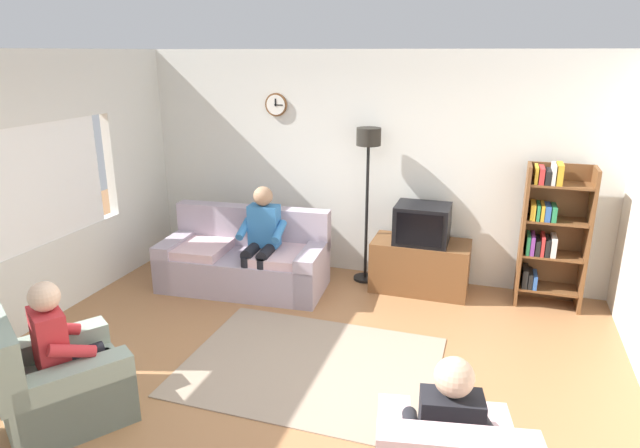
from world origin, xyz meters
The scene contains 13 objects.
ground_plane centered at (0.00, 0.00, 0.00)m, with size 12.00×12.00×0.00m, color #9E6B42.
back_wall_assembly centered at (0.00, 2.66, 1.35)m, with size 6.20×0.17×2.70m.
left_wall_assembly centered at (-2.86, 0.03, 1.34)m, with size 0.12×5.80×2.70m.
couch centered at (-1.23, 1.71, 0.31)m, with size 1.96×1.02×0.90m.
tv_stand centered at (0.75, 2.25, 0.30)m, with size 1.10×0.56×0.60m.
tv centered at (0.75, 2.23, 0.82)m, with size 0.60×0.49×0.44m.
bookshelf centered at (2.09, 2.32, 0.83)m, with size 0.68×0.36×1.58m.
floor_lamp centered at (0.08, 2.35, 1.45)m, with size 0.28×0.28×1.85m.
armchair_near_window centered at (-1.48, -0.98, 0.29)m, with size 1.16×1.18×0.90m.
area_rug centered at (0.08, 0.29, 0.01)m, with size 2.20×1.70×0.01m, color gray.
person_on_couch centered at (-0.95, 1.60, 0.70)m, with size 0.53×0.56×1.24m.
person_in_left_armchair centered at (-1.43, -0.90, 0.60)m, with size 0.61×0.64×1.12m.
person_in_right_armchair centered at (1.37, -1.02, 0.60)m, with size 0.56×0.58×1.12m.
Camera 1 is at (1.50, -3.76, 2.67)m, focal length 30.91 mm.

